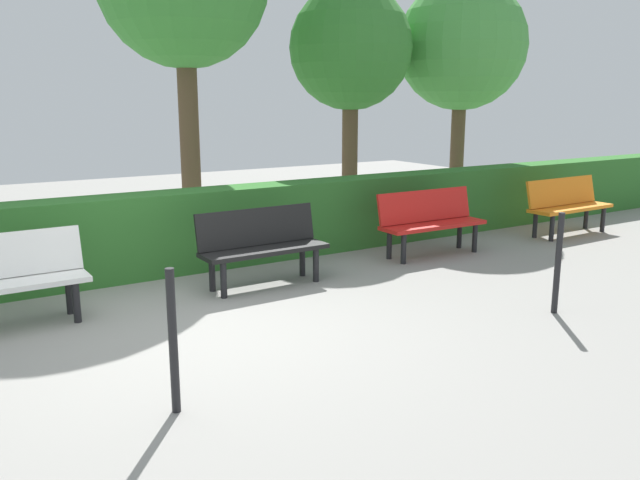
% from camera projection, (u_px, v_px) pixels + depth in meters
% --- Properties ---
extents(ground_plane, '(23.81, 23.81, 0.00)m').
position_uv_depth(ground_plane, '(180.00, 330.00, 5.88)').
color(ground_plane, gray).
extents(bench_orange, '(1.56, 0.50, 0.86)m').
position_uv_depth(bench_orange, '(567.00, 203.00, 9.93)').
color(bench_orange, orange).
rests_on(bench_orange, ground_plane).
extents(bench_red, '(1.54, 0.49, 0.86)m').
position_uv_depth(bench_red, '(430.00, 219.00, 8.62)').
color(bench_red, red).
rests_on(bench_red, ground_plane).
extents(bench_black, '(1.46, 0.48, 0.86)m').
position_uv_depth(bench_black, '(262.00, 243.00, 7.20)').
color(bench_black, black).
rests_on(bench_black, ground_plane).
extents(hedge_row, '(19.81, 0.53, 0.98)m').
position_uv_depth(hedge_row, '(217.00, 227.00, 8.05)').
color(hedge_row, '#2D6B28').
rests_on(hedge_row, ground_plane).
extents(tree_near, '(2.31, 2.31, 4.15)m').
position_uv_depth(tree_near, '(462.00, 46.00, 11.51)').
color(tree_near, brown).
rests_on(tree_near, ground_plane).
extents(tree_mid, '(2.05, 2.05, 3.91)m').
position_uv_depth(tree_mid, '(351.00, 50.00, 10.69)').
color(tree_mid, brown).
rests_on(tree_mid, ground_plane).
extents(railing_post_mid, '(0.06, 0.06, 1.00)m').
position_uv_depth(railing_post_mid, '(558.00, 263.00, 6.24)').
color(railing_post_mid, black).
rests_on(railing_post_mid, ground_plane).
extents(railing_post_far, '(0.06, 0.06, 1.00)m').
position_uv_depth(railing_post_far, '(173.00, 342.00, 4.24)').
color(railing_post_far, black).
rests_on(railing_post_far, ground_plane).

